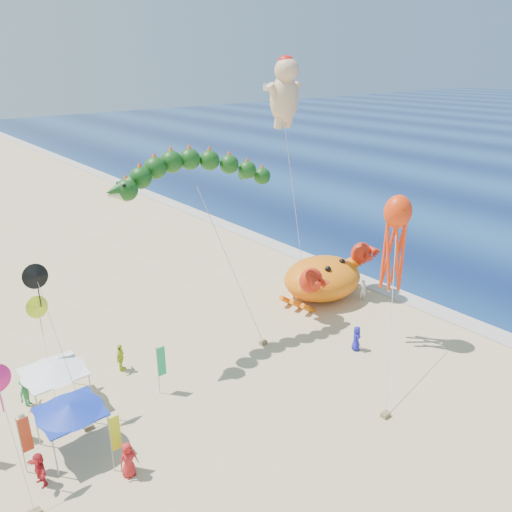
# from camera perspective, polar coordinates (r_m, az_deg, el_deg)

# --- Properties ---
(ground) EXTENTS (320.00, 320.00, 0.00)m
(ground) POSITION_cam_1_polar(r_m,az_deg,el_deg) (35.38, 4.64, -9.99)
(ground) COLOR #D1B784
(ground) RESTS_ON ground
(foam_strip) EXTENTS (320.00, 320.00, 0.00)m
(foam_strip) POSITION_cam_1_polar(r_m,az_deg,el_deg) (43.66, 16.08, -4.34)
(foam_strip) COLOR silver
(foam_strip) RESTS_ON ground
(crab_inflatable) EXTENTS (9.29, 6.68, 4.07)m
(crab_inflatable) POSITION_cam_1_polar(r_m,az_deg,el_deg) (41.39, 7.75, -2.38)
(crab_inflatable) COLOR orange
(crab_inflatable) RESTS_ON ground
(dragon_kite) EXTENTS (12.00, 5.29, 12.82)m
(dragon_kite) POSITION_cam_1_polar(r_m,az_deg,el_deg) (32.16, -7.11, 8.89)
(dragon_kite) COLOR #113F11
(dragon_kite) RESTS_ON ground
(cherub_kite) EXTENTS (2.38, 3.33, 18.75)m
(cherub_kite) POSITION_cam_1_polar(r_m,az_deg,el_deg) (39.36, 3.33, 18.36)
(cherub_kite) COLOR #E5B68B
(cherub_kite) RESTS_ON ground
(octopus_kite) EXTENTS (8.05, 6.26, 10.44)m
(octopus_kite) POSITION_cam_1_polar(r_m,az_deg,el_deg) (33.91, 15.63, 2.28)
(octopus_kite) COLOR #FF380D
(octopus_kite) RESTS_ON ground
(canopy_blue) EXTENTS (3.24, 3.24, 2.71)m
(canopy_blue) POSITION_cam_1_polar(r_m,az_deg,el_deg) (27.34, -20.53, -16.00)
(canopy_blue) COLOR gray
(canopy_blue) RESTS_ON ground
(canopy_white) EXTENTS (3.43, 3.43, 2.71)m
(canopy_white) POSITION_cam_1_polar(r_m,az_deg,el_deg) (30.61, -22.21, -11.86)
(canopy_white) COLOR gray
(canopy_white) RESTS_ON ground
(feather_flags) EXTENTS (10.31, 4.73, 3.20)m
(feather_flags) POSITION_cam_1_polar(r_m,az_deg,el_deg) (27.71, -20.16, -16.50)
(feather_flags) COLOR gray
(feather_flags) RESTS_ON ground
(beachgoers) EXTENTS (27.25, 9.38, 1.86)m
(beachgoers) POSITION_cam_1_polar(r_m,az_deg,el_deg) (30.04, -13.22, -14.95)
(beachgoers) COLOR red
(beachgoers) RESTS_ON ground
(small_kites) EXTENTS (5.11, 9.94, 8.94)m
(small_kites) POSITION_cam_1_polar(r_m,az_deg,el_deg) (27.64, -24.35, -7.82)
(small_kites) COLOR #F21A7D
(small_kites) RESTS_ON ground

